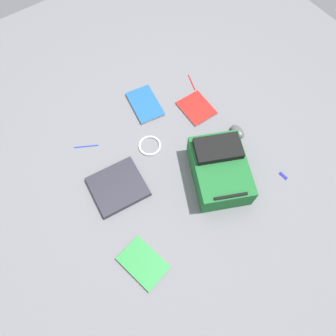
{
  "coord_description": "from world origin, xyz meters",
  "views": [
    {
      "loc": [
        0.49,
        0.69,
        1.68
      ],
      "look_at": [
        0.04,
        0.04,
        0.02
      ],
      "focal_mm": 33.0,
      "sensor_mm": 36.0,
      "label": 1
    }
  ],
  "objects": [
    {
      "name": "book_manual",
      "position": [
        0.46,
        0.42,
        0.01
      ],
      "size": [
        0.22,
        0.28,
        0.02
      ],
      "color": "silver",
      "rests_on": "ground_plane"
    },
    {
      "name": "book_blue",
      "position": [
        -0.38,
        -0.21,
        0.01
      ],
      "size": [
        0.19,
        0.23,
        0.01
      ],
      "color": "silver",
      "rests_on": "ground_plane"
    },
    {
      "name": "book_red",
      "position": [
        -0.11,
        -0.43,
        0.01
      ],
      "size": [
        0.21,
        0.3,
        0.02
      ],
      "color": "silver",
      "rests_on": "ground_plane"
    },
    {
      "name": "usb_stick",
      "position": [
        -0.5,
        0.48,
        0.0
      ],
      "size": [
        0.02,
        0.06,
        0.01
      ],
      "primitive_type": "cube",
      "rotation": [
        0.0,
        0.0,
        0.11
      ],
      "color": "#191999",
      "rests_on": "ground_plane"
    },
    {
      "name": "cable_coil",
      "position": [
        0.04,
        -0.15,
        0.01
      ],
      "size": [
        0.14,
        0.14,
        0.01
      ],
      "primitive_type": "torus",
      "color": "silver",
      "rests_on": "ground_plane"
    },
    {
      "name": "laptop",
      "position": [
        0.34,
        -0.03,
        0.02
      ],
      "size": [
        0.33,
        0.31,
        0.03
      ],
      "color": "#24242C",
      "rests_on": "ground_plane"
    },
    {
      "name": "pen_blue",
      "position": [
        0.36,
        -0.38,
        0.0
      ],
      "size": [
        0.14,
        0.08,
        0.01
      ],
      "primitive_type": "cylinder",
      "rotation": [
        1.57,
        0.0,
        1.07
      ],
      "color": "#1933B2",
      "rests_on": "ground_plane"
    },
    {
      "name": "computer_mouse",
      "position": [
        -0.47,
        0.09,
        0.02
      ],
      "size": [
        0.07,
        0.11,
        0.04
      ],
      "primitive_type": "ellipsoid",
      "rotation": [
        0.0,
        0.0,
        -0.03
      ],
      "color": "#4C4C51",
      "rests_on": "ground_plane"
    },
    {
      "name": "pen_black",
      "position": [
        -0.48,
        -0.41,
        0.0
      ],
      "size": [
        0.05,
        0.13,
        0.01
      ],
      "primitive_type": "cylinder",
      "rotation": [
        1.57,
        0.0,
        -0.31
      ],
      "color": "red",
      "rests_on": "ground_plane"
    },
    {
      "name": "ground_plane",
      "position": [
        0.0,
        0.0,
        0.0
      ],
      "size": [
        3.57,
        3.57,
        0.0
      ],
      "primitive_type": "plane",
      "color": "slate"
    },
    {
      "name": "backpack",
      "position": [
        -0.18,
        0.25,
        0.09
      ],
      "size": [
        0.44,
        0.5,
        0.2
      ],
      "color": "#1E662D",
      "rests_on": "ground_plane"
    }
  ]
}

